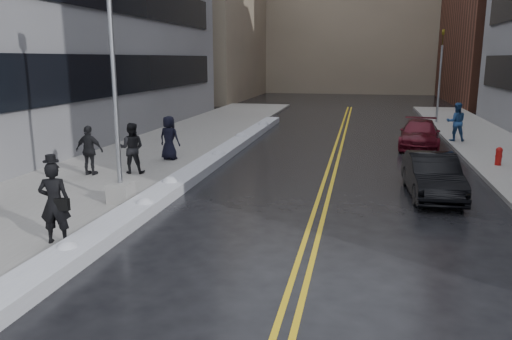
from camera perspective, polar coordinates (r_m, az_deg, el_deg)
The scene contains 17 objects.
ground at distance 12.43m, azimuth -5.52°, elevation -7.78°, with size 160.00×160.00×0.00m, color black.
sidewalk_west at distance 23.45m, azimuth -11.67°, elevation 1.94°, with size 5.50×50.00×0.15m, color gray.
lane_line_left at distance 21.57m, azimuth 8.49°, elevation 0.95°, with size 0.12×50.00×0.01m, color gold.
lane_line_right at distance 21.55m, azimuth 9.28°, elevation 0.92°, with size 0.12×50.00×0.01m, color gold.
snow_ridge at distance 20.44m, azimuth -5.41°, elevation 0.87°, with size 0.90×30.00×0.34m, color silver.
building_west_far at distance 58.48m, azimuth -7.45°, elevation 17.14°, with size 14.00×22.00×18.00m, color gray.
building_far at distance 71.42m, azimuth 11.18°, elevation 17.79°, with size 36.00×16.00×22.00m, color gray.
lamppost at distance 14.89m, azimuth -15.65°, elevation 5.27°, with size 0.65×0.65×7.62m.
fire_hydrant at distance 22.11m, azimuth 26.00°, elevation 1.53°, with size 0.26×0.26×0.73m.
traffic_signal at distance 35.45m, azimuth 20.30°, elevation 10.39°, with size 0.16×0.20×6.00m.
pedestrian_fedora at distance 12.28m, azimuth -22.03°, elevation -3.50°, with size 0.70×0.46×1.91m, color black.
pedestrian_b at distance 18.96m, azimuth -14.01°, elevation 2.44°, with size 0.91×0.71×1.88m, color black.
pedestrian_c at distance 21.23m, azimuth -9.89°, elevation 3.64°, with size 0.90×0.58×1.84m, color black.
pedestrian_d at distance 19.09m, azimuth -18.49°, elevation 2.14°, with size 1.06×0.44×1.81m, color black.
pedestrian_east at distance 27.73m, azimuth 21.90°, elevation 5.13°, with size 0.96×0.75×1.97m, color navy.
car_black at distance 16.82m, azimuth 19.51°, elevation -0.61°, with size 1.44×4.12×1.36m, color black.
car_maroon at distance 25.92m, azimuth 18.20°, elevation 3.91°, with size 1.87×4.61×1.34m, color #480B15.
Camera 1 is at (3.56, -11.09, 4.33)m, focal length 35.00 mm.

